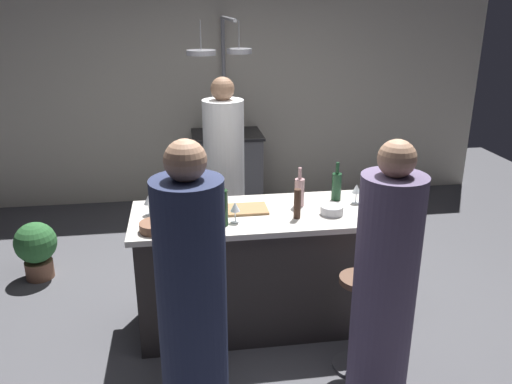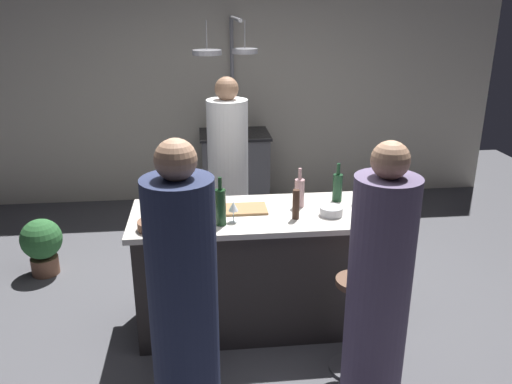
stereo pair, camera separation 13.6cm
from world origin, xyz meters
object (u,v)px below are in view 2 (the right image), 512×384
Objects in this scene: stove_range at (235,170)px; wine_bottle_green at (337,187)px; guest_left at (184,309)px; mixing_bowl_ceramic at (180,202)px; wine_glass_near_left_guest at (233,207)px; wine_bottle_white at (174,201)px; bar_stool_left at (190,331)px; wine_bottle_rose at (299,192)px; chef at (228,179)px; wine_glass_by_chef at (357,191)px; cutting_board at (244,209)px; wine_glass_near_right_guest at (148,199)px; mixing_bowl_wooden at (154,225)px; bar_stool_right at (353,321)px; mixing_bowl_steel at (331,211)px; guest_right at (378,297)px; wine_bottle_red at (221,206)px; potted_plant at (42,243)px; pepper_mill at (296,204)px.

wine_bottle_green is at bearing -75.03° from stove_range.
mixing_bowl_ceramic is at bearing 92.13° from guest_left.
guest_left is at bearing -110.18° from wine_glass_near_left_guest.
wine_glass_near_left_guest is (0.40, -0.16, -0.00)m from wine_bottle_white.
bar_stool_left is 1.24m from wine_bottle_rose.
chef is 1.35m from wine_glass_by_chef.
bar_stool_left is at bearing -120.70° from cutting_board.
cutting_board is at bearing 4.99° from wine_bottle_white.
wine_glass_near_right_guest is 0.69× the size of mixing_bowl_wooden.
wine_bottle_rose is at bearing -82.55° from stove_range.
bar_stool_right is 1.44m from wine_bottle_white.
mixing_bowl_steel reaches higher than bar_stool_right.
stove_range is at bearing 99.20° from guest_right.
cutting_board is at bearing 59.30° from bar_stool_left.
wine_bottle_red is (-0.18, -0.24, 0.12)m from cutting_board.
guest_left reaches higher than mixing_bowl_ceramic.
mixing_bowl_wooden is (1.11, -1.17, 0.63)m from potted_plant.
guest_left is at bearing -99.59° from chef.
bar_stool_left is 1.04m from bar_stool_right.
wine_bottle_green reaches higher than bar_stool_right.
bar_stool_right is at bearing -79.92° from stove_range.
guest_right reaches higher than mixing_bowl_wooden.
chef is 1.03m from cutting_board.
wine_bottle_rose is at bearing 4.87° from cutting_board.
wine_bottle_white is at bearing -112.22° from chef.
bar_stool_right is 1.61m from wine_glass_near_right_guest.
bar_stool_left is at bearing -150.49° from wine_glass_by_chef.
bar_stool_right is at bearing 0.00° from bar_stool_left.
cutting_board is (0.06, -1.02, 0.12)m from chef.
guest_left reaches higher than potted_plant.
wine_bottle_rose reaches higher than stove_range.
guest_right is 5.17× the size of cutting_board.
wine_glass_by_chef reaches higher than stove_range.
mixing_bowl_wooden is at bearing 118.21° from bar_stool_left.
wine_bottle_green is at bearing 143.75° from wine_glass_by_chef.
bar_stool_left is 0.82m from wine_bottle_red.
potted_plant is at bearing 143.57° from wine_bottle_red.
stove_range is 3.48m from guest_right.
wine_glass_near_right_guest is at bearing 178.52° from cutting_board.
wine_bottle_red reaches higher than pepper_mill.
cutting_board is at bearing 122.36° from guest_right.
wine_glass_near_left_guest is 0.49m from mixing_bowl_ceramic.
wine_glass_near_left_guest is 0.95m from wine_glass_by_chef.
stove_range is at bearing 85.92° from wine_glass_near_left_guest.
guest_right is 7.87× the size of pepper_mill.
stove_range is 1.71× the size of potted_plant.
chef is at bearing 88.41° from wine_glass_near_left_guest.
wine_bottle_red reaches higher than mixing_bowl_ceramic.
mixing_bowl_steel is at bearing -24.56° from potted_plant.
wine_glass_near_left_guest is (-0.09, -0.20, 0.10)m from cutting_board.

